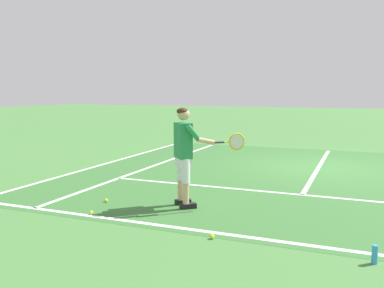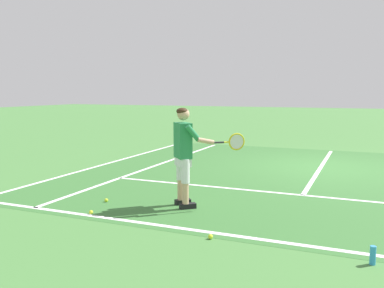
{
  "view_description": "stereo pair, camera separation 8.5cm",
  "coord_description": "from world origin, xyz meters",
  "views": [
    {
      "loc": [
        1.01,
        -11.34,
        2.0
      ],
      "look_at": [
        -1.8,
        -4.48,
        1.05
      ],
      "focal_mm": 39.1,
      "sensor_mm": 36.0,
      "label": 1
    },
    {
      "loc": [
        1.08,
        -11.31,
        2.0
      ],
      "look_at": [
        -1.8,
        -4.48,
        1.05
      ],
      "focal_mm": 39.1,
      "sensor_mm": 36.0,
      "label": 2
    }
  ],
  "objects": [
    {
      "name": "line_singles_left",
      "position": [
        -4.12,
        -1.4,
        0.0
      ],
      "size": [
        0.1,
        9.08,
        0.01
      ],
      "primitive_type": "cube",
      "color": "white",
      "rests_on": "ground"
    },
    {
      "name": "line_centre_service",
      "position": [
        0.0,
        -0.06,
        0.0
      ],
      "size": [
        0.1,
        6.4,
        0.01
      ],
      "primitive_type": "cube",
      "color": "white",
      "rests_on": "ground"
    },
    {
      "name": "tennis_ball_mid_court",
      "position": [
        -3.0,
        -5.87,
        0.03
      ],
      "size": [
        0.07,
        0.07,
        0.07
      ],
      "primitive_type": "sphere",
      "color": "#CCE02D",
      "rests_on": "ground"
    },
    {
      "name": "water_bottle",
      "position": [
        1.21,
        -6.24,
        0.11
      ],
      "size": [
        0.07,
        0.07,
        0.22
      ],
      "primitive_type": "cylinder",
      "color": "#3393D6",
      "rests_on": "ground"
    },
    {
      "name": "tennis_ball_near_feet",
      "position": [
        -3.21,
        -5.14,
        0.03
      ],
      "size": [
        0.07,
        0.07,
        0.07
      ],
      "primitive_type": "sphere",
      "color": "#CCE02D",
      "rests_on": "ground"
    },
    {
      "name": "line_baseline",
      "position": [
        0.0,
        -5.95,
        0.0
      ],
      "size": [
        10.98,
        0.1,
        0.01
      ],
      "primitive_type": "cube",
      "color": "white",
      "rests_on": "ground"
    },
    {
      "name": "tennis_player",
      "position": [
        -1.78,
        -4.87,
        0.99
      ],
      "size": [
        1.18,
        0.7,
        1.71
      ],
      "color": "black",
      "rests_on": "ground"
    },
    {
      "name": "tennis_ball_by_baseline",
      "position": [
        -0.81,
        -6.19,
        0.03
      ],
      "size": [
        0.07,
        0.07,
        0.07
      ],
      "primitive_type": "sphere",
      "color": "#CCE02D",
      "rests_on": "ground"
    },
    {
      "name": "line_service",
      "position": [
        0.0,
        -3.26,
        0.0
      ],
      "size": [
        8.23,
        0.1,
        0.01
      ],
      "primitive_type": "cube",
      "color": "white",
      "rests_on": "ground"
    },
    {
      "name": "court_inner_surface",
      "position": [
        0.0,
        -1.4,
        0.0
      ],
      "size": [
        10.98,
        9.48,
        0.0
      ],
      "primitive_type": "cube",
      "color": "#387033",
      "rests_on": "ground"
    },
    {
      "name": "line_doubles_left",
      "position": [
        -5.49,
        -1.4,
        0.0
      ],
      "size": [
        0.1,
        9.08,
        0.01
      ],
      "primitive_type": "cube",
      "color": "white",
      "rests_on": "ground"
    },
    {
      "name": "ground_plane",
      "position": [
        0.0,
        0.0,
        0.0
      ],
      "size": [
        80.0,
        80.0,
        0.0
      ],
      "primitive_type": "plane",
      "color": "#477F3D"
    }
  ]
}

